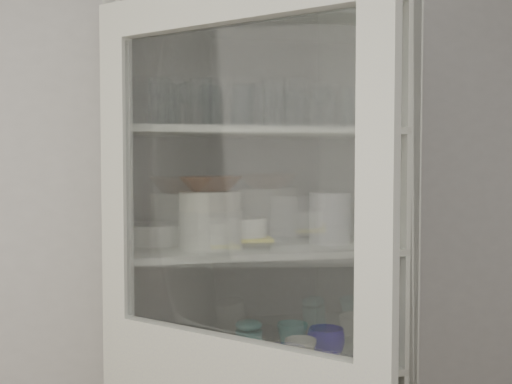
{
  "coord_description": "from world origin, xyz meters",
  "views": [
    {
      "loc": [
        -0.27,
        -0.88,
        1.56
      ],
      "look_at": [
        0.2,
        1.27,
        1.44
      ],
      "focal_mm": 45.0,
      "sensor_mm": 36.0,
      "label": 1
    }
  ],
  "objects_px": {
    "goblet_0": "(206,105)",
    "white_canister": "(153,344)",
    "plate_stack_back": "(159,233)",
    "white_ramekin": "(245,227)",
    "pantry_cabinet": "(252,331)",
    "measuring_cups": "(193,361)",
    "goblet_2": "(292,106)",
    "plate_stack_front": "(211,229)",
    "goblet_1": "(186,104)",
    "cream_bowl": "(210,201)",
    "mug_teal": "(292,337)",
    "goblet_3": "(320,106)",
    "grey_bowl_stack": "(330,218)",
    "mug_white": "(301,354)",
    "yellow_trivet": "(245,238)",
    "mug_blue": "(326,343)",
    "glass_platter": "(245,243)",
    "terracotta_bowl": "(210,184)",
    "teal_jar": "(249,341)"
  },
  "relations": [
    {
      "from": "yellow_trivet",
      "to": "terracotta_bowl",
      "type": "bearing_deg",
      "value": -164.08
    },
    {
      "from": "goblet_2",
      "to": "mug_blue",
      "type": "relative_size",
      "value": 1.33
    },
    {
      "from": "goblet_1",
      "to": "mug_teal",
      "type": "distance_m",
      "value": 0.92
    },
    {
      "from": "plate_stack_front",
      "to": "pantry_cabinet",
      "type": "bearing_deg",
      "value": 34.54
    },
    {
      "from": "glass_platter",
      "to": "mug_white",
      "type": "distance_m",
      "value": 0.41
    },
    {
      "from": "goblet_3",
      "to": "white_canister",
      "type": "bearing_deg",
      "value": -174.18
    },
    {
      "from": "plate_stack_back",
      "to": "white_ramekin",
      "type": "bearing_deg",
      "value": -23.67
    },
    {
      "from": "goblet_2",
      "to": "yellow_trivet",
      "type": "relative_size",
      "value": 1.04
    },
    {
      "from": "goblet_3",
      "to": "plate_stack_back",
      "type": "distance_m",
      "value": 0.74
    },
    {
      "from": "goblet_2",
      "to": "white_ramekin",
      "type": "relative_size",
      "value": 1.18
    },
    {
      "from": "goblet_0",
      "to": "white_canister",
      "type": "bearing_deg",
      "value": -153.11
    },
    {
      "from": "grey_bowl_stack",
      "to": "teal_jar",
      "type": "height_order",
      "value": "grey_bowl_stack"
    },
    {
      "from": "plate_stack_front",
      "to": "teal_jar",
      "type": "xyz_separation_m",
      "value": [
        0.15,
        0.08,
        -0.41
      ]
    },
    {
      "from": "cream_bowl",
      "to": "mug_blue",
      "type": "distance_m",
      "value": 0.65
    },
    {
      "from": "glass_platter",
      "to": "grey_bowl_stack",
      "type": "distance_m",
      "value": 0.31
    },
    {
      "from": "goblet_0",
      "to": "plate_stack_front",
      "type": "relative_size",
      "value": 0.82
    },
    {
      "from": "goblet_3",
      "to": "plate_stack_back",
      "type": "relative_size",
      "value": 0.8
    },
    {
      "from": "teal_jar",
      "to": "white_canister",
      "type": "distance_m",
      "value": 0.33
    },
    {
      "from": "goblet_1",
      "to": "glass_platter",
      "type": "xyz_separation_m",
      "value": [
        0.19,
        -0.12,
        -0.48
      ]
    },
    {
      "from": "goblet_0",
      "to": "plate_stack_front",
      "type": "height_order",
      "value": "goblet_0"
    },
    {
      "from": "white_canister",
      "to": "pantry_cabinet",
      "type": "bearing_deg",
      "value": 8.35
    },
    {
      "from": "pantry_cabinet",
      "to": "teal_jar",
      "type": "bearing_deg",
      "value": -117.72
    },
    {
      "from": "yellow_trivet",
      "to": "measuring_cups",
      "type": "relative_size",
      "value": 1.72
    },
    {
      "from": "goblet_3",
      "to": "white_canister",
      "type": "relative_size",
      "value": 1.32
    },
    {
      "from": "pantry_cabinet",
      "to": "measuring_cups",
      "type": "bearing_deg",
      "value": -154.18
    },
    {
      "from": "plate_stack_front",
      "to": "plate_stack_back",
      "type": "height_order",
      "value": "plate_stack_front"
    },
    {
      "from": "pantry_cabinet",
      "to": "goblet_2",
      "type": "height_order",
      "value": "pantry_cabinet"
    },
    {
      "from": "goblet_1",
      "to": "white_ramekin",
      "type": "xyz_separation_m",
      "value": [
        0.19,
        -0.12,
        -0.43
      ]
    },
    {
      "from": "plate_stack_back",
      "to": "grey_bowl_stack",
      "type": "relative_size",
      "value": 1.26
    },
    {
      "from": "cream_bowl",
      "to": "mug_blue",
      "type": "xyz_separation_m",
      "value": [
        0.41,
        0.01,
        -0.51
      ]
    },
    {
      "from": "goblet_1",
      "to": "cream_bowl",
      "type": "height_order",
      "value": "goblet_1"
    },
    {
      "from": "mug_teal",
      "to": "plate_stack_back",
      "type": "bearing_deg",
      "value": -167.6
    },
    {
      "from": "terracotta_bowl",
      "to": "white_canister",
      "type": "distance_m",
      "value": 0.58
    },
    {
      "from": "glass_platter",
      "to": "yellow_trivet",
      "type": "bearing_deg",
      "value": 0.0
    },
    {
      "from": "goblet_0",
      "to": "goblet_1",
      "type": "relative_size",
      "value": 0.96
    },
    {
      "from": "goblet_0",
      "to": "yellow_trivet",
      "type": "xyz_separation_m",
      "value": [
        0.12,
        -0.13,
        -0.46
      ]
    },
    {
      "from": "pantry_cabinet",
      "to": "goblet_3",
      "type": "bearing_deg",
      "value": 2.25
    },
    {
      "from": "plate_stack_front",
      "to": "white_ramekin",
      "type": "xyz_separation_m",
      "value": [
        0.12,
        0.04,
        0.0
      ]
    },
    {
      "from": "grey_bowl_stack",
      "to": "mug_white",
      "type": "xyz_separation_m",
      "value": [
        -0.14,
        -0.12,
        -0.44
      ]
    },
    {
      "from": "yellow_trivet",
      "to": "white_canister",
      "type": "xyz_separation_m",
      "value": [
        -0.31,
        0.03,
        -0.36
      ]
    },
    {
      "from": "cream_bowl",
      "to": "glass_platter",
      "type": "distance_m",
      "value": 0.2
    },
    {
      "from": "goblet_3",
      "to": "yellow_trivet",
      "type": "bearing_deg",
      "value": -163.25
    },
    {
      "from": "mug_white",
      "to": "white_canister",
      "type": "xyz_separation_m",
      "value": [
        -0.48,
        0.15,
        0.02
      ]
    },
    {
      "from": "mug_teal",
      "to": "goblet_2",
      "type": "bearing_deg",
      "value": 110.54
    },
    {
      "from": "goblet_2",
      "to": "mug_blue",
      "type": "bearing_deg",
      "value": -47.75
    },
    {
      "from": "mug_white",
      "to": "measuring_cups",
      "type": "height_order",
      "value": "mug_white"
    },
    {
      "from": "goblet_1",
      "to": "cream_bowl",
      "type": "distance_m",
      "value": 0.37
    },
    {
      "from": "goblet_2",
      "to": "plate_stack_front",
      "type": "height_order",
      "value": "goblet_2"
    },
    {
      "from": "goblet_3",
      "to": "cream_bowl",
      "type": "distance_m",
      "value": 0.55
    },
    {
      "from": "goblet_1",
      "to": "plate_stack_back",
      "type": "bearing_deg",
      "value": 179.27
    }
  ]
}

